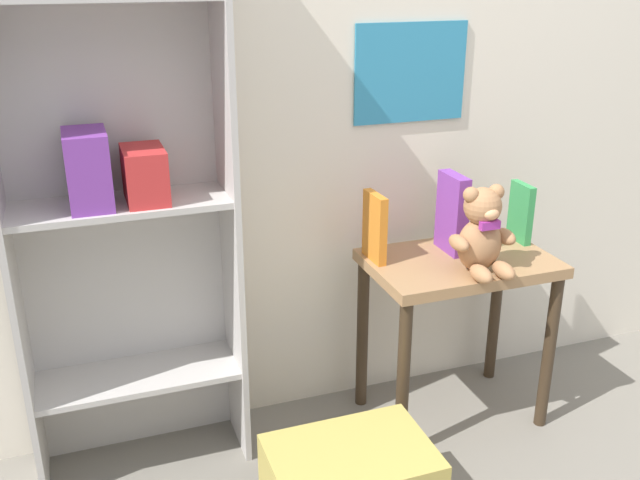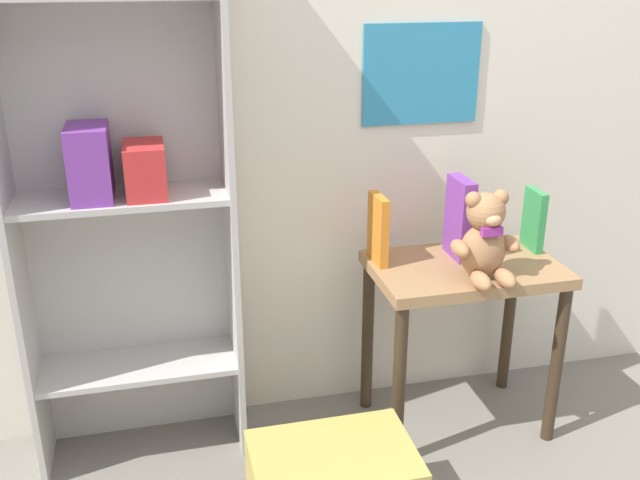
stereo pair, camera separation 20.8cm
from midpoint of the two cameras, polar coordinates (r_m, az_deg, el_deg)
name	(u,v)px [view 2 (the right image)]	position (r m, az deg, el deg)	size (l,w,h in m)	color
wall_back	(423,38)	(2.36, 10.84, 15.55)	(4.80, 0.07, 2.50)	silver
bookshelf_side	(118,161)	(2.07, -13.14, 6.17)	(0.62, 0.25, 1.70)	#BCB7B2
display_table	(463,295)	(2.35, 13.89, -4.33)	(0.59, 0.38, 0.59)	#9E754C
teddy_bear	(485,240)	(2.17, 15.77, -0.02)	(0.21, 0.19, 0.27)	#A8754C
book_standing_orange	(378,229)	(2.23, 7.34, 0.81)	(0.03, 0.13, 0.22)	orange
book_standing_purple	(459,218)	(2.32, 13.65, 1.67)	(0.04, 0.14, 0.26)	purple
book_standing_green	(534,220)	(2.46, 19.09, 1.50)	(0.02, 0.11, 0.20)	#33934C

